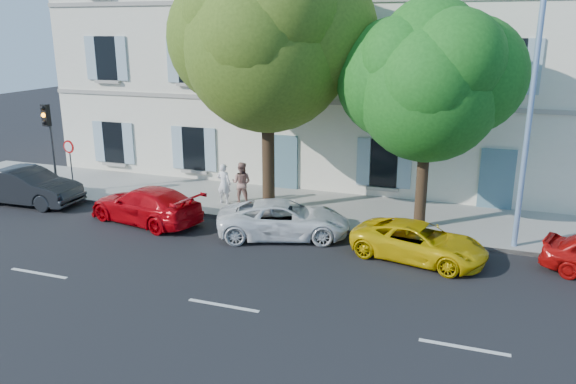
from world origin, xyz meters
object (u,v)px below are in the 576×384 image
at_px(car_yellow_supercar, 419,242).
at_px(car_red_coupe, 146,205).
at_px(traffic_light, 49,130).
at_px(road_sign, 70,156).
at_px(tree_left, 267,48).
at_px(car_dark_sedan, 27,186).
at_px(tree_right, 428,89).
at_px(car_white_coupe, 284,219).
at_px(pedestrian_a, 224,184).
at_px(pedestrian_b, 242,183).
at_px(street_lamp, 533,91).

bearing_deg(car_yellow_supercar, car_red_coupe, 101.23).
height_order(traffic_light, road_sign, traffic_light).
relative_size(car_yellow_supercar, tree_left, 0.44).
bearing_deg(car_dark_sedan, tree_left, -79.08).
relative_size(tree_right, road_sign, 3.19).
relative_size(car_yellow_supercar, traffic_light, 1.08).
bearing_deg(car_white_coupe, car_red_coupe, 74.79).
relative_size(car_dark_sedan, traffic_light, 1.19).
bearing_deg(pedestrian_a, road_sign, 13.97).
relative_size(tree_left, pedestrian_a, 5.80).
bearing_deg(pedestrian_b, car_red_coupe, 44.63).
bearing_deg(tree_left, car_yellow_supercar, -24.18).
height_order(car_yellow_supercar, road_sign, road_sign).
bearing_deg(car_yellow_supercar, road_sign, 95.51).
bearing_deg(pedestrian_b, car_yellow_supercar, 153.19).
distance_m(car_white_coupe, road_sign, 10.06).
relative_size(car_white_coupe, traffic_light, 1.18).
relative_size(traffic_light, road_sign, 1.61).
bearing_deg(car_red_coupe, road_sign, -96.08).
bearing_deg(tree_right, road_sign, -176.40).
xyz_separation_m(car_red_coupe, traffic_light, (-5.42, 1.45, 2.25)).
height_order(street_lamp, pedestrian_b, street_lamp).
distance_m(car_red_coupe, car_yellow_supercar, 9.97).
xyz_separation_m(road_sign, street_lamp, (17.38, -0.13, 3.29)).
distance_m(car_dark_sedan, pedestrian_b, 8.80).
bearing_deg(traffic_light, car_white_coupe, -6.20).
distance_m(tree_left, pedestrian_b, 5.44).
height_order(car_yellow_supercar, street_lamp, street_lamp).
distance_m(street_lamp, pedestrian_b, 11.14).
bearing_deg(car_red_coupe, tree_right, 116.94).
relative_size(tree_right, pedestrian_b, 4.46).
relative_size(car_white_coupe, pedestrian_b, 2.67).
relative_size(tree_left, traffic_light, 2.48).
distance_m(car_red_coupe, street_lamp, 13.64).
bearing_deg(street_lamp, road_sign, 179.56).
bearing_deg(tree_right, tree_left, 179.34).
distance_m(tree_right, traffic_light, 15.26).
relative_size(car_white_coupe, tree_left, 0.48).
relative_size(road_sign, street_lamp, 0.27).
distance_m(car_red_coupe, traffic_light, 6.04).
height_order(car_red_coupe, road_sign, road_sign).
bearing_deg(road_sign, car_yellow_supercar, -6.91).
distance_m(road_sign, pedestrian_b, 7.33).
bearing_deg(tree_left, car_white_coupe, -57.27).
bearing_deg(car_white_coupe, street_lamp, -99.61).
distance_m(car_yellow_supercar, road_sign, 14.70).
bearing_deg(pedestrian_a, car_red_coupe, 58.48).
bearing_deg(road_sign, traffic_light, -173.15).
height_order(car_white_coupe, road_sign, road_sign).
bearing_deg(traffic_light, pedestrian_b, 10.37).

